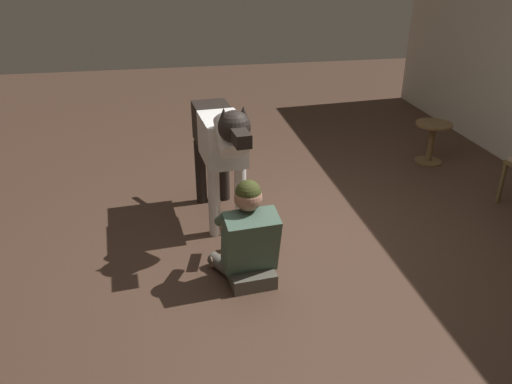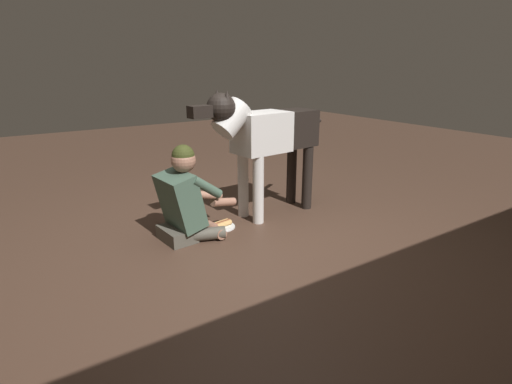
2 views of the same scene
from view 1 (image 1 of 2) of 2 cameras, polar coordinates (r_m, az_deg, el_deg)
ground_plane at (r=4.41m, az=4.15°, el=-6.09°), size 14.60×14.60×0.00m
person_sitting_on_floor at (r=3.83m, az=-0.85°, el=-5.43°), size 0.70×0.58×0.84m
large_dog at (r=4.42m, az=-4.03°, el=5.83°), size 1.59×0.41×1.27m
hot_dog_on_plate at (r=4.30m, az=-2.10°, el=-6.59°), size 0.26×0.26×0.06m
round_side_table at (r=6.29m, az=19.36°, el=5.70°), size 0.42×0.42×0.49m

